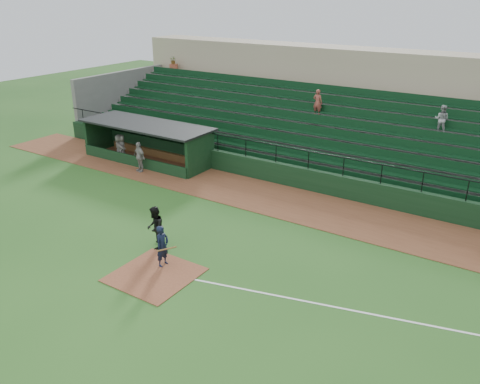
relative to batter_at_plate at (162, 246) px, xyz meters
The scene contains 11 objects.
ground 0.92m from the batter_at_plate, 52.80° to the left, with size 90.00×90.00×0.00m, color #26551B.
warning_track 8.31m from the batter_at_plate, 88.63° to the left, with size 40.00×4.00×0.03m, color brown.
home_plate_dirt 1.14m from the batter_at_plate, 75.08° to the right, with size 3.00×3.00×0.03m, color brown.
foul_line 8.37m from the batter_at_plate, 10.10° to the left, with size 18.00×0.09×0.01m, color white.
stadium_structure 16.78m from the batter_at_plate, 89.33° to the left, with size 38.00×13.08×6.40m.
dugout 13.71m from the batter_at_plate, 134.21° to the left, with size 8.90×3.20×2.42m.
batter_at_plate is the anchor object (origin of this frame).
umpire 1.58m from the batter_at_plate, 142.56° to the left, with size 0.91×0.71×1.86m, color black.
dugout_player_a 11.36m from the batter_at_plate, 138.44° to the left, with size 1.06×0.44×1.81m, color #9B9791.
dugout_player_b 13.90m from the batter_at_plate, 142.25° to the left, with size 0.81×0.52×1.65m, color #AAA49F.
dugout_player_c 13.88m from the batter_at_plate, 142.77° to the left, with size 1.57×0.50×1.70m, color gray.
Camera 1 is at (11.72, -12.88, 10.18)m, focal length 36.93 mm.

